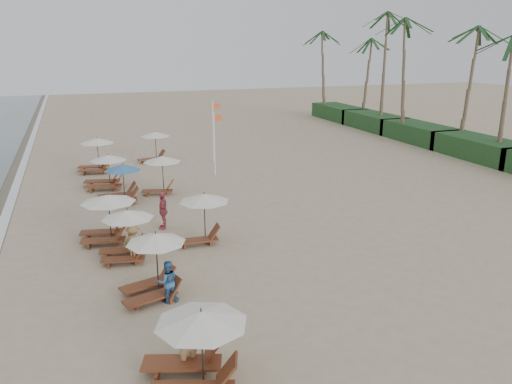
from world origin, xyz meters
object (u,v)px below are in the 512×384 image
object	(u,v)px
beachgoer_mid_a	(168,282)
beachgoer_far_a	(163,210)
lounger_station_1	(151,267)
inland_station_0	(201,213)
lounger_station_4	(119,186)
inland_station_2	(153,143)
inland_station_1	(160,169)
flag_pole_near	(215,140)
lounger_station_2	(124,234)
lounger_station_3	(105,217)
lounger_station_6	(95,155)
beachgoer_mid_b	(134,243)
lounger_station_0	(192,350)
beachgoer_near	(188,341)
lounger_station_5	(104,173)

from	to	relation	value
beachgoer_mid_a	beachgoer_far_a	size ratio (longest dim) A/B	0.83
lounger_station_1	inland_station_0	size ratio (longest dim) A/B	0.94
lounger_station_4	inland_station_2	distance (m)	10.33
inland_station_1	flag_pole_near	size ratio (longest dim) A/B	0.61
inland_station_0	lounger_station_2	bearing A→B (deg)	-168.12
lounger_station_3	inland_station_0	bearing A→B (deg)	-22.88
lounger_station_6	beachgoer_far_a	xyz separation A→B (m)	(2.47, -12.83, -0.26)
inland_station_2	beachgoer_mid_b	world-z (taller)	inland_station_2
lounger_station_0	inland_station_1	world-z (taller)	inland_station_1
inland_station_0	flag_pole_near	xyz separation A→B (m)	(3.85, 11.65, 0.95)
lounger_station_0	beachgoer_far_a	world-z (taller)	lounger_station_0
inland_station_2	beachgoer_near	bearing A→B (deg)	-96.89
lounger_station_3	flag_pole_near	world-z (taller)	flag_pole_near
beachgoer_near	lounger_station_1	bearing A→B (deg)	76.70
lounger_station_0	beachgoer_mid_b	xyz separation A→B (m)	(-0.47, 8.51, -0.24)
lounger_station_2	inland_station_0	size ratio (longest dim) A/B	0.91
beachgoer_mid_b	flag_pole_near	bearing A→B (deg)	-68.99
lounger_station_4	flag_pole_near	bearing A→B (deg)	31.66
lounger_station_0	beachgoer_mid_a	bearing A→B (deg)	87.42
beachgoer_near	beachgoer_mid_b	xyz separation A→B (m)	(-0.53, 7.79, -0.06)
inland_station_0	beachgoer_far_a	distance (m)	2.81
lounger_station_5	lounger_station_3	bearing A→B (deg)	-93.64
beachgoer_mid_b	inland_station_1	bearing A→B (deg)	-56.26
beachgoer_near	beachgoer_far_a	bearing A→B (deg)	66.31
inland_station_0	beachgoer_mid_a	xyz separation A→B (m)	(-2.42, -4.89, -0.66)
lounger_station_6	inland_station_1	distance (m)	7.59
lounger_station_0	lounger_station_3	bearing A→B (deg)	97.00
lounger_station_1	lounger_station_3	world-z (taller)	lounger_station_1
lounger_station_4	inland_station_1	xyz separation A→B (m)	(2.50, 0.98, 0.49)
inland_station_0	beachgoer_mid_b	world-z (taller)	inland_station_0
lounger_station_1	lounger_station_6	xyz separation A→B (m)	(-0.88, 19.59, 0.04)
inland_station_2	beachgoer_mid_b	size ratio (longest dim) A/B	1.69
inland_station_0	flag_pole_near	bearing A→B (deg)	71.71
inland_station_1	lounger_station_5	bearing A→B (deg)	142.33
inland_station_1	beachgoer_mid_a	size ratio (longest dim) A/B	1.71
inland_station_2	beachgoer_mid_a	distance (m)	22.33
lounger_station_1	beachgoer_mid_b	world-z (taller)	lounger_station_1
lounger_station_2	beachgoer_far_a	size ratio (longest dim) A/B	1.31
beachgoer_mid_a	flag_pole_near	xyz separation A→B (m)	(6.27, 16.54, 1.61)
beachgoer_mid_b	flag_pole_near	distance (m)	14.57
lounger_station_3	inland_station_2	size ratio (longest dim) A/B	1.00
lounger_station_3	beachgoer_near	world-z (taller)	lounger_station_3
lounger_station_2	lounger_station_3	distance (m)	2.48
beachgoer_near	beachgoer_far_a	size ratio (longest dim) A/B	0.94
lounger_station_0	beachgoer_mid_a	distance (m)	4.68
flag_pole_near	inland_station_0	bearing A→B (deg)	-108.29
beachgoer_near	inland_station_2	bearing A→B (deg)	65.91
beachgoer_mid_a	flag_pole_near	size ratio (longest dim) A/B	0.36
lounger_station_1	lounger_station_2	bearing A→B (deg)	98.44
lounger_station_5	beachgoer_mid_b	bearing A→B (deg)	-88.42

